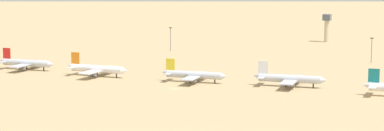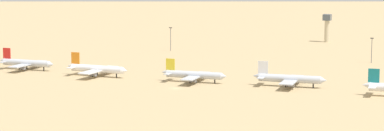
% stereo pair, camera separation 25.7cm
% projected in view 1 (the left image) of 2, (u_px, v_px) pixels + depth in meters
% --- Properties ---
extents(ground, '(4000.00, 4000.00, 0.00)m').
position_uv_depth(ground, '(175.00, 88.00, 336.03)').
color(ground, tan).
extents(parked_jet_red_0, '(32.49, 27.23, 10.75)m').
position_uv_depth(parked_jet_red_0, '(26.00, 63.00, 391.53)').
color(parked_jet_red_0, silver).
rests_on(parked_jet_red_0, ground).
extents(parked_jet_orange_1, '(33.59, 28.11, 11.12)m').
position_uv_depth(parked_jet_orange_1, '(97.00, 69.00, 369.96)').
color(parked_jet_orange_1, white).
rests_on(parked_jet_orange_1, ground).
extents(parked_jet_yellow_2, '(31.90, 26.88, 10.53)m').
position_uv_depth(parked_jet_yellow_2, '(193.00, 75.00, 352.35)').
color(parked_jet_yellow_2, silver).
rests_on(parked_jet_yellow_2, ground).
extents(parked_jet_white_3, '(33.42, 28.23, 11.03)m').
position_uv_depth(parked_jet_white_3, '(289.00, 79.00, 340.14)').
color(parked_jet_white_3, silver).
rests_on(parked_jet_white_3, ground).
extents(control_tower, '(5.20, 5.20, 18.90)m').
position_uv_depth(control_tower, '(327.00, 25.00, 519.03)').
color(control_tower, '#C6B793').
rests_on(control_tower, ground).
extents(light_pole_west, '(1.80, 0.50, 14.51)m').
position_uv_depth(light_pole_west, '(171.00, 37.00, 470.38)').
color(light_pole_west, '#59595E').
rests_on(light_pole_west, ground).
extents(light_pole_mid, '(1.80, 0.50, 13.85)m').
position_uv_depth(light_pole_mid, '(372.00, 48.00, 416.04)').
color(light_pole_mid, '#59595E').
rests_on(light_pole_mid, ground).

